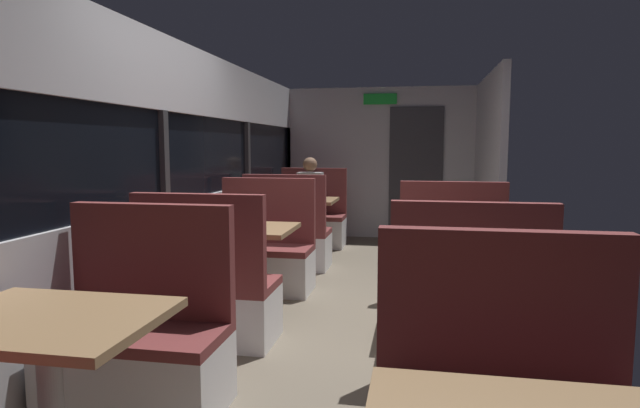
{
  "coord_description": "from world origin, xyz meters",
  "views": [
    {
      "loc": [
        0.57,
        -3.9,
        1.42
      ],
      "look_at": [
        -0.31,
        0.85,
        0.88
      ],
      "focal_mm": 29.39,
      "sensor_mm": 36.0,
      "label": 1
    }
  ],
  "objects_px": {
    "dining_table_mid_window": "(240,238)",
    "seated_passenger": "(311,209)",
    "dining_table_near_window": "(48,340)",
    "bench_rear_aisle_facing_entry": "(453,270)",
    "bench_far_window_facing_entry": "(312,223)",
    "bench_rear_aisle_facing_end": "(467,322)",
    "bench_far_window_facing_end": "(288,240)",
    "bench_near_window_facing_entry": "(140,348)",
    "bench_mid_window_facing_entry": "(264,257)",
    "dining_table_far_window": "(301,207)",
    "dining_table_rear_aisle": "(460,251)",
    "bench_mid_window_facing_end": "(209,298)"
  },
  "relations": [
    {
      "from": "dining_table_near_window",
      "to": "bench_mid_window_facing_entry",
      "type": "bearing_deg",
      "value": 90.0
    },
    {
      "from": "bench_mid_window_facing_end",
      "to": "dining_table_rear_aisle",
      "type": "xyz_separation_m",
      "value": [
        1.79,
        0.5,
        0.31
      ]
    },
    {
      "from": "dining_table_near_window",
      "to": "bench_mid_window_facing_end",
      "type": "distance_m",
      "value": 1.69
    },
    {
      "from": "bench_mid_window_facing_entry",
      "to": "bench_rear_aisle_facing_end",
      "type": "xyz_separation_m",
      "value": [
        1.79,
        -1.6,
        0.0
      ]
    },
    {
      "from": "bench_far_window_facing_end",
      "to": "dining_table_rear_aisle",
      "type": "bearing_deg",
      "value": -46.17
    },
    {
      "from": "bench_far_window_facing_end",
      "to": "bench_rear_aisle_facing_entry",
      "type": "distance_m",
      "value": 2.14
    },
    {
      "from": "dining_table_near_window",
      "to": "bench_rear_aisle_facing_entry",
      "type": "bearing_deg",
      "value": 57.99
    },
    {
      "from": "dining_table_near_window",
      "to": "bench_far_window_facing_end",
      "type": "height_order",
      "value": "bench_far_window_facing_end"
    },
    {
      "from": "bench_near_window_facing_entry",
      "to": "dining_table_rear_aisle",
      "type": "bearing_deg",
      "value": 39.3
    },
    {
      "from": "dining_table_mid_window",
      "to": "seated_passenger",
      "type": "distance_m",
      "value": 2.99
    },
    {
      "from": "bench_rear_aisle_facing_entry",
      "to": "dining_table_rear_aisle",
      "type": "bearing_deg",
      "value": -90.0
    },
    {
      "from": "bench_near_window_facing_entry",
      "to": "bench_rear_aisle_facing_entry",
      "type": "bearing_deg",
      "value": 50.41
    },
    {
      "from": "bench_mid_window_facing_entry",
      "to": "bench_rear_aisle_facing_entry",
      "type": "relative_size",
      "value": 1.0
    },
    {
      "from": "dining_table_far_window",
      "to": "bench_mid_window_facing_end",
      "type": "bearing_deg",
      "value": -90.0
    },
    {
      "from": "dining_table_near_window",
      "to": "seated_passenger",
      "type": "distance_m",
      "value": 5.36
    },
    {
      "from": "dining_table_far_window",
      "to": "seated_passenger",
      "type": "relative_size",
      "value": 0.71
    },
    {
      "from": "bench_far_window_facing_entry",
      "to": "seated_passenger",
      "type": "bearing_deg",
      "value": -90.0
    },
    {
      "from": "bench_near_window_facing_entry",
      "to": "dining_table_rear_aisle",
      "type": "distance_m",
      "value": 2.33
    },
    {
      "from": "dining_table_near_window",
      "to": "dining_table_far_window",
      "type": "xyz_separation_m",
      "value": [
        0.0,
        4.73,
        0.0
      ]
    },
    {
      "from": "seated_passenger",
      "to": "bench_mid_window_facing_end",
      "type": "bearing_deg",
      "value": -90.0
    },
    {
      "from": "dining_table_rear_aisle",
      "to": "bench_rear_aisle_facing_entry",
      "type": "bearing_deg",
      "value": 90.0
    },
    {
      "from": "bench_mid_window_facing_end",
      "to": "seated_passenger",
      "type": "distance_m",
      "value": 3.7
    },
    {
      "from": "dining_table_mid_window",
      "to": "bench_rear_aisle_facing_entry",
      "type": "bearing_deg",
      "value": 15.59
    },
    {
      "from": "bench_mid_window_facing_entry",
      "to": "bench_far_window_facing_entry",
      "type": "relative_size",
      "value": 1.0
    },
    {
      "from": "bench_rear_aisle_facing_end",
      "to": "dining_table_mid_window",
      "type": "bearing_deg",
      "value": 153.32
    },
    {
      "from": "bench_near_window_facing_entry",
      "to": "bench_far_window_facing_end",
      "type": "xyz_separation_m",
      "value": [
        0.0,
        3.33,
        0.0
      ]
    },
    {
      "from": "dining_table_near_window",
      "to": "bench_near_window_facing_entry",
      "type": "height_order",
      "value": "bench_near_window_facing_entry"
    },
    {
      "from": "bench_far_window_facing_end",
      "to": "bench_rear_aisle_facing_end",
      "type": "relative_size",
      "value": 1.0
    },
    {
      "from": "bench_mid_window_facing_entry",
      "to": "dining_table_rear_aisle",
      "type": "xyz_separation_m",
      "value": [
        1.79,
        -0.9,
        0.31
      ]
    },
    {
      "from": "dining_table_near_window",
      "to": "bench_rear_aisle_facing_entry",
      "type": "xyz_separation_m",
      "value": [
        1.79,
        2.86,
        -0.31
      ]
    },
    {
      "from": "dining_table_mid_window",
      "to": "dining_table_rear_aisle",
      "type": "xyz_separation_m",
      "value": [
        1.79,
        -0.2,
        0.0
      ]
    },
    {
      "from": "dining_table_far_window",
      "to": "bench_far_window_facing_end",
      "type": "bearing_deg",
      "value": -90.0
    },
    {
      "from": "bench_far_window_facing_end",
      "to": "bench_far_window_facing_entry",
      "type": "xyz_separation_m",
      "value": [
        0.0,
        1.4,
        0.0
      ]
    },
    {
      "from": "dining_table_mid_window",
      "to": "bench_mid_window_facing_entry",
      "type": "bearing_deg",
      "value": 90.0
    },
    {
      "from": "bench_near_window_facing_entry",
      "to": "bench_far_window_facing_end",
      "type": "height_order",
      "value": "same"
    },
    {
      "from": "bench_mid_window_facing_end",
      "to": "bench_rear_aisle_facing_end",
      "type": "xyz_separation_m",
      "value": [
        1.79,
        -0.2,
        0.0
      ]
    },
    {
      "from": "bench_rear_aisle_facing_entry",
      "to": "bench_far_window_facing_end",
      "type": "bearing_deg",
      "value": 146.93
    },
    {
      "from": "dining_table_far_window",
      "to": "dining_table_mid_window",
      "type": "bearing_deg",
      "value": -90.0
    },
    {
      "from": "bench_mid_window_facing_end",
      "to": "dining_table_far_window",
      "type": "relative_size",
      "value": 1.22
    },
    {
      "from": "dining_table_near_window",
      "to": "bench_near_window_facing_entry",
      "type": "relative_size",
      "value": 0.82
    },
    {
      "from": "bench_near_window_facing_entry",
      "to": "dining_table_far_window",
      "type": "distance_m",
      "value": 4.04
    },
    {
      "from": "dining_table_near_window",
      "to": "dining_table_mid_window",
      "type": "bearing_deg",
      "value": 90.0
    },
    {
      "from": "bench_near_window_facing_entry",
      "to": "bench_rear_aisle_facing_entry",
      "type": "distance_m",
      "value": 2.81
    },
    {
      "from": "bench_mid_window_facing_entry",
      "to": "bench_far_window_facing_end",
      "type": "relative_size",
      "value": 1.0
    },
    {
      "from": "dining_table_mid_window",
      "to": "bench_mid_window_facing_end",
      "type": "bearing_deg",
      "value": -90.0
    },
    {
      "from": "dining_table_far_window",
      "to": "dining_table_rear_aisle",
      "type": "height_order",
      "value": "same"
    },
    {
      "from": "bench_mid_window_facing_end",
      "to": "bench_mid_window_facing_entry",
      "type": "distance_m",
      "value": 1.4
    },
    {
      "from": "bench_mid_window_facing_entry",
      "to": "bench_rear_aisle_facing_end",
      "type": "bearing_deg",
      "value": -41.77
    },
    {
      "from": "bench_far_window_facing_entry",
      "to": "bench_rear_aisle_facing_end",
      "type": "xyz_separation_m",
      "value": [
        1.79,
        -3.96,
        0.0
      ]
    },
    {
      "from": "bench_far_window_facing_end",
      "to": "dining_table_far_window",
      "type": "bearing_deg",
      "value": 90.0
    }
  ]
}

